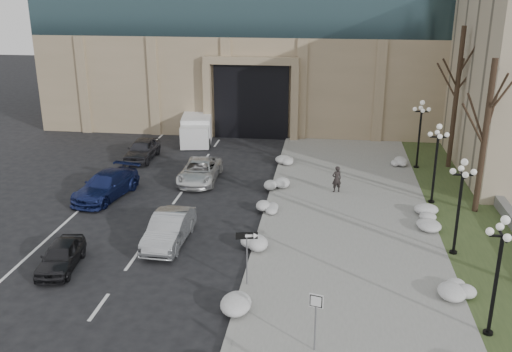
% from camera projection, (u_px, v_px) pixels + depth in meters
% --- Properties ---
extents(sidewalk, '(9.00, 40.00, 0.12)m').
position_uv_depth(sidewalk, '(349.00, 235.00, 28.82)').
color(sidewalk, '#979791').
rests_on(sidewalk, ground).
extents(curb, '(0.30, 40.00, 0.14)m').
position_uv_depth(curb, '(261.00, 230.00, 29.37)').
color(curb, '#979791').
rests_on(curb, ground).
extents(grass_strip, '(4.00, 40.00, 0.10)m').
position_uv_depth(grass_strip, '(483.00, 242.00, 28.03)').
color(grass_strip, '#344522').
rests_on(grass_strip, ground).
extents(car_a, '(1.89, 3.79, 1.24)m').
position_uv_depth(car_a, '(61.00, 256.00, 25.41)').
color(car_a, black).
rests_on(car_a, ground).
extents(car_b, '(1.70, 4.63, 1.52)m').
position_uv_depth(car_b, '(169.00, 229.00, 27.78)').
color(car_b, '#9C9FA3').
rests_on(car_b, ground).
extents(car_c, '(3.12, 5.51, 1.51)m').
position_uv_depth(car_c, '(106.00, 186.00, 33.66)').
color(car_c, navy).
rests_on(car_c, ground).
extents(car_d, '(2.34, 4.96, 1.37)m').
position_uv_depth(car_d, '(200.00, 171.00, 36.41)').
color(car_d, silver).
rests_on(car_d, ground).
extents(car_e, '(1.79, 4.39, 1.49)m').
position_uv_depth(car_e, '(142.00, 149.00, 40.80)').
color(car_e, '#333338').
rests_on(car_e, ground).
extents(pedestrian, '(0.70, 0.59, 1.63)m').
position_uv_depth(pedestrian, '(337.00, 179.00, 34.21)').
color(pedestrian, black).
rests_on(pedestrian, sidewalk).
extents(box_truck, '(3.17, 6.70, 2.04)m').
position_uv_depth(box_truck, '(197.00, 128.00, 45.72)').
color(box_truck, white).
rests_on(box_truck, ground).
extents(one_way_sign, '(0.96, 0.30, 2.54)m').
position_uv_depth(one_way_sign, '(251.00, 242.00, 23.36)').
color(one_way_sign, slate).
rests_on(one_way_sign, ground).
extents(keep_sign, '(0.49, 0.17, 2.32)m').
position_uv_depth(keep_sign, '(316.00, 310.00, 19.27)').
color(keep_sign, slate).
rests_on(keep_sign, ground).
extents(snow_clump_c, '(1.10, 1.60, 0.36)m').
position_uv_depth(snow_clump_c, '(242.00, 301.00, 22.42)').
color(snow_clump_c, silver).
rests_on(snow_clump_c, sidewalk).
extents(snow_clump_d, '(1.10, 1.60, 0.36)m').
position_uv_depth(snow_clump_d, '(259.00, 246.00, 27.08)').
color(snow_clump_d, silver).
rests_on(snow_clump_d, sidewalk).
extents(snow_clump_e, '(1.10, 1.60, 0.36)m').
position_uv_depth(snow_clump_e, '(269.00, 209.00, 31.43)').
color(snow_clump_e, silver).
rests_on(snow_clump_e, sidewalk).
extents(snow_clump_f, '(1.10, 1.60, 0.36)m').
position_uv_depth(snow_clump_f, '(276.00, 185.00, 35.11)').
color(snow_clump_f, silver).
rests_on(snow_clump_f, sidewalk).
extents(snow_clump_g, '(1.10, 1.60, 0.36)m').
position_uv_depth(snow_clump_g, '(286.00, 161.00, 39.79)').
color(snow_clump_g, silver).
rests_on(snow_clump_g, sidewalk).
extents(snow_clump_i, '(1.10, 1.60, 0.36)m').
position_uv_depth(snow_clump_i, '(454.00, 288.00, 23.38)').
color(snow_clump_i, silver).
rests_on(snow_clump_i, sidewalk).
extents(snow_clump_j, '(1.10, 1.60, 0.36)m').
position_uv_depth(snow_clump_j, '(426.00, 223.00, 29.62)').
color(snow_clump_j, silver).
rests_on(snow_clump_j, sidewalk).
extents(snow_clump_k, '(1.10, 1.60, 0.36)m').
position_uv_depth(snow_clump_k, '(421.00, 213.00, 30.82)').
color(snow_clump_k, silver).
rests_on(snow_clump_k, sidewalk).
extents(snow_clump_l, '(1.10, 1.60, 0.36)m').
position_uv_depth(snow_clump_l, '(401.00, 164.00, 39.10)').
color(snow_clump_l, silver).
rests_on(snow_clump_l, sidewalk).
extents(lamppost_a, '(1.18, 1.18, 4.76)m').
position_uv_depth(lamppost_a, '(499.00, 260.00, 19.75)').
color(lamppost_a, black).
rests_on(lamppost_a, ground).
extents(lamppost_b, '(1.18, 1.18, 4.76)m').
position_uv_depth(lamppost_b, '(460.00, 194.00, 25.84)').
color(lamppost_b, black).
rests_on(lamppost_b, ground).
extents(lamppost_c, '(1.18, 1.18, 4.76)m').
position_uv_depth(lamppost_c, '(437.00, 153.00, 31.93)').
color(lamppost_c, black).
rests_on(lamppost_c, ground).
extents(lamppost_d, '(1.18, 1.18, 4.76)m').
position_uv_depth(lamppost_d, '(420.00, 125.00, 38.02)').
color(lamppost_d, black).
rests_on(lamppost_d, ground).
extents(tree_mid, '(3.20, 3.20, 8.50)m').
position_uv_depth(tree_mid, '(488.00, 116.00, 29.93)').
color(tree_mid, black).
rests_on(tree_mid, ground).
extents(tree_far, '(3.20, 3.20, 9.50)m').
position_uv_depth(tree_far, '(458.00, 78.00, 37.21)').
color(tree_far, black).
rests_on(tree_far, ground).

